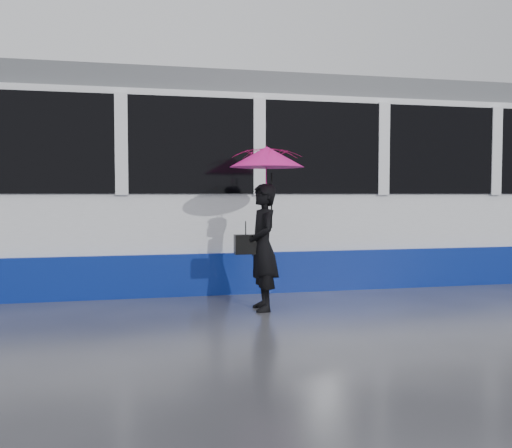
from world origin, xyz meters
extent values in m
plane|color=#2C2C31|center=(0.00, 0.00, 0.00)|extent=(90.00, 90.00, 0.00)
cube|color=#3F3D38|center=(0.00, 1.78, 0.01)|extent=(34.00, 0.07, 0.02)
cube|color=#3F3D38|center=(0.00, 3.22, 0.01)|extent=(34.00, 0.07, 0.02)
cube|color=white|center=(-2.99, 2.50, 1.52)|extent=(24.00, 2.40, 2.95)
cube|color=navy|center=(-2.99, 2.50, 0.31)|extent=(24.00, 2.56, 0.62)
cube|color=black|center=(-2.99, 2.50, 2.20)|extent=(23.00, 2.48, 1.40)
cube|color=#54575B|center=(-2.99, 2.50, 3.17)|extent=(23.60, 2.20, 0.35)
imported|color=black|center=(0.27, 0.05, 0.81)|extent=(0.40, 0.60, 1.63)
imported|color=#EE1489|center=(0.32, 0.05, 1.71)|extent=(0.90, 0.92, 0.81)
cone|color=#EE1489|center=(0.32, 0.05, 1.97)|extent=(0.97, 0.97, 0.26)
cylinder|color=black|center=(0.32, 0.05, 2.12)|extent=(0.01, 0.01, 0.06)
cylinder|color=black|center=(0.39, 0.07, 1.41)|extent=(0.02, 0.02, 0.71)
cube|color=black|center=(0.05, 0.07, 0.85)|extent=(0.29, 0.13, 0.25)
cylinder|color=black|center=(0.05, 0.07, 1.07)|extent=(0.01, 0.01, 0.18)
camera|label=1|loc=(-1.42, -7.03, 1.49)|focal=40.00mm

